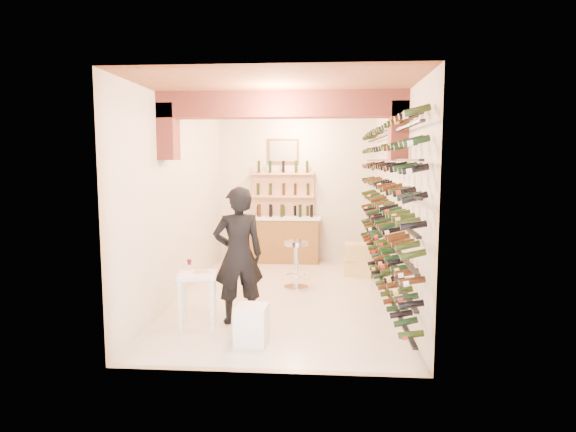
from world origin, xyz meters
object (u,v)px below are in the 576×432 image
object	(u,v)px
white_stool	(252,324)
person	(238,255)
wine_rack	(381,204)
back_counter	(282,238)
tasting_table	(197,283)
crate_lower	(359,267)
chrome_barstool	(296,261)

from	to	relation	value
white_stool	person	distance (m)	1.08
wine_rack	white_stool	bearing A→B (deg)	-129.65
back_counter	person	distance (m)	4.08
back_counter	tasting_table	xyz separation A→B (m)	(-0.78, -4.28, 0.07)
wine_rack	person	xyz separation A→B (m)	(-2.09, -1.41, -0.60)
person	crate_lower	world-z (taller)	person
wine_rack	white_stool	world-z (taller)	wine_rack
person	white_stool	bearing A→B (deg)	91.48
back_counter	white_stool	bearing A→B (deg)	-89.64
crate_lower	back_counter	bearing A→B (deg)	143.89
white_stool	person	world-z (taller)	person
back_counter	chrome_barstool	distance (m)	2.26
wine_rack	person	bearing A→B (deg)	-146.08
tasting_table	person	distance (m)	0.66
wine_rack	crate_lower	size ratio (longest dim) A/B	10.71
wine_rack	white_stool	xyz separation A→B (m)	(-1.80, -2.17, -1.31)
back_counter	chrome_barstool	xyz separation A→B (m)	(0.43, -2.22, -0.04)
person	crate_lower	size ratio (longest dim) A/B	3.56
person	wine_rack	bearing A→B (deg)	-165.48
white_stool	chrome_barstool	size ratio (longest dim) A/B	0.57
back_counter	crate_lower	size ratio (longest dim) A/B	3.20
wine_rack	chrome_barstool	bearing A→B (deg)	162.78
wine_rack	tasting_table	xyz separation A→B (m)	(-2.61, -1.63, -0.94)
crate_lower	wine_rack	bearing A→B (deg)	-81.45
white_stool	crate_lower	bearing A→B (deg)	66.59
wine_rack	back_counter	world-z (taller)	wine_rack
wine_rack	back_counter	size ratio (longest dim) A/B	3.35
chrome_barstool	crate_lower	distance (m)	1.60
person	crate_lower	bearing A→B (deg)	-142.40
white_stool	wine_rack	bearing A→B (deg)	50.35
tasting_table	crate_lower	distance (m)	3.95
person	chrome_barstool	xyz separation A→B (m)	(0.70, 1.84, -0.46)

